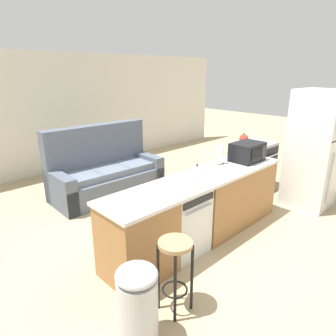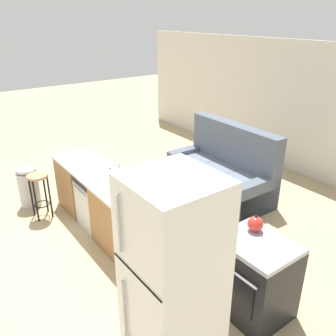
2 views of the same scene
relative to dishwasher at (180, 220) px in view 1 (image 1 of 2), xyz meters
name	(u,v)px [view 1 (image 1 of 2)]	position (x,y,z in m)	size (l,w,h in m)	color
ground_plane	(192,242)	(0.25, 0.00, -0.42)	(24.00, 24.00, 0.00)	tan
wall_back	(63,113)	(0.55, 4.20, 0.88)	(10.00, 0.06, 2.60)	silver
kitchen_counter	(205,208)	(0.49, 0.00, 0.00)	(2.94, 0.66, 0.90)	#9E6B3D
dishwasher	(180,220)	(0.00, 0.00, 0.00)	(0.58, 0.61, 0.84)	silver
stove_range	(252,165)	(2.60, 0.55, 0.03)	(0.76, 0.68, 0.90)	black
refrigerator	(314,150)	(2.60, -0.55, 0.55)	(0.72, 0.73, 1.94)	silver
microwave	(247,152)	(1.45, 0.00, 0.62)	(0.50, 0.37, 0.28)	black
sink_faucet	(205,164)	(0.54, 0.07, 0.61)	(0.07, 0.18, 0.30)	silver
paper_towel_roll	(220,155)	(1.03, 0.19, 0.62)	(0.14, 0.14, 0.28)	#4C4C51
soap_bottle	(197,172)	(0.35, 0.04, 0.55)	(0.06, 0.06, 0.18)	silver
kettle	(244,139)	(2.43, 0.68, 0.56)	(0.21, 0.17, 0.19)	red
bar_stool	(175,261)	(-0.76, -0.67, 0.11)	(0.32, 0.32, 0.74)	tan
trash_bin	(138,305)	(-1.24, -0.71, -0.04)	(0.35, 0.35, 0.74)	#B7B7BC
couch	(104,173)	(0.35, 2.29, -0.03)	(2.02, 0.94, 1.27)	#515B6B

